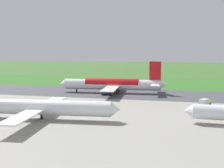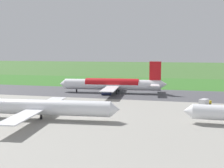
{
  "view_description": "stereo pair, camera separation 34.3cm",
  "coord_description": "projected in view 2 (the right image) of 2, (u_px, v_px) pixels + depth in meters",
  "views": [
    {
      "loc": [
        -25.97,
        131.42,
        20.65
      ],
      "look_at": [
        4.87,
        0.0,
        4.5
      ],
      "focal_mm": 43.88,
      "sensor_mm": 36.0,
      "label": 1
    },
    {
      "loc": [
        -26.3,
        131.34,
        20.65
      ],
      "look_at": [
        4.87,
        0.0,
        4.5
      ],
      "focal_mm": 43.88,
      "sensor_mm": 36.0,
      "label": 2
    }
  ],
  "objects": [
    {
      "name": "apron_concrete",
      "position": [
        84.0,
        121.0,
        81.1
      ],
      "size": [
        440.0,
        110.0,
        0.05
      ],
      "primitive_type": "cube",
      "color": "gray",
      "rests_on": "ground"
    },
    {
      "name": "traffic_cone_orange",
      "position": [
        131.0,
        82.0,
        180.47
      ],
      "size": [
        0.4,
        0.4,
        0.55
      ],
      "primitive_type": "cone",
      "color": "orange",
      "rests_on": "ground"
    },
    {
      "name": "airliner_main",
      "position": [
        113.0,
        84.0,
        135.91
      ],
      "size": [
        54.15,
        44.34,
        15.88
      ],
      "color": "white",
      "rests_on": "ground"
    },
    {
      "name": "ground_plane",
      "position": [
        122.0,
        93.0,
        135.37
      ],
      "size": [
        800.0,
        800.0,
        0.0
      ],
      "primitive_type": "plane",
      "color": "#3D662D"
    },
    {
      "name": "runway_asphalt",
      "position": [
        122.0,
        93.0,
        135.36
      ],
      "size": [
        600.0,
        34.79,
        0.06
      ],
      "primitive_type": "cube",
      "color": "#47474C",
      "rests_on": "ground"
    },
    {
      "name": "airliner_parked_mid",
      "position": [
        40.0,
        107.0,
        83.1
      ],
      "size": [
        48.48,
        39.72,
        14.14
      ],
      "color": "white",
      "rests_on": "ground"
    },
    {
      "name": "grass_verge_foreground",
      "position": [
        135.0,
        83.0,
        176.81
      ],
      "size": [
        600.0,
        80.0,
        0.04
      ],
      "primitive_type": "cube",
      "color": "#346B27",
      "rests_on": "ground"
    },
    {
      "name": "service_truck_baggage",
      "position": [
        205.0,
        102.0,
        104.14
      ],
      "size": [
        5.08,
        6.08,
        2.65
      ],
      "color": "gold",
      "rests_on": "ground"
    },
    {
      "name": "no_stopping_sign",
      "position": [
        136.0,
        81.0,
        175.8
      ],
      "size": [
        0.6,
        0.1,
        2.48
      ],
      "color": "slate",
      "rests_on": "ground"
    }
  ]
}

